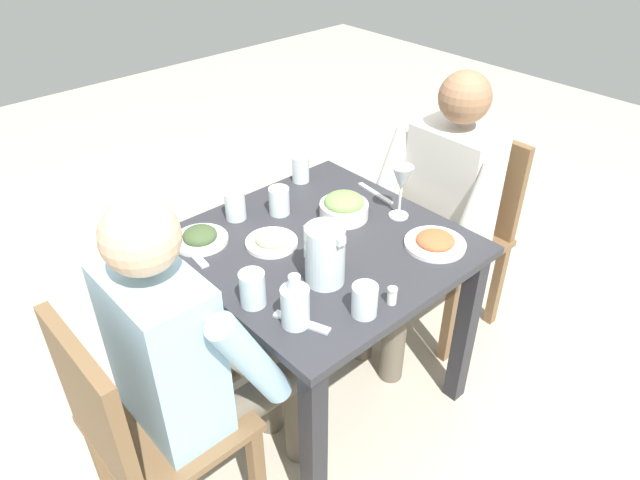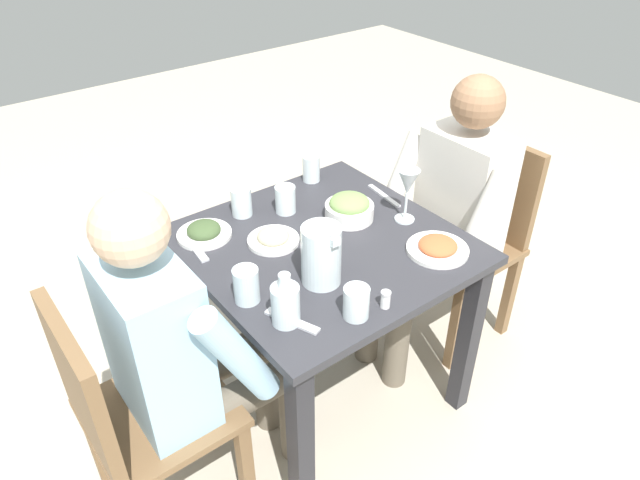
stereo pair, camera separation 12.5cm
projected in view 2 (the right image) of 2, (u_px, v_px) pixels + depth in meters
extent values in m
plane|color=#B7AD99|center=(323.00, 388.00, 2.33)|extent=(8.00, 8.00, 0.00)
cube|color=#2D2D33|center=(324.00, 246.00, 1.94)|extent=(0.85, 0.85, 0.03)
cube|color=#232328|center=(468.00, 338.00, 2.08)|extent=(0.06, 0.06, 0.68)
cube|color=#232328|center=(338.00, 244.00, 2.57)|extent=(0.06, 0.06, 0.68)
cube|color=#232328|center=(301.00, 446.00, 1.71)|extent=(0.06, 0.06, 0.68)
cube|color=#232328|center=(186.00, 313.00, 2.20)|extent=(0.06, 0.06, 0.68)
cube|color=brown|center=(509.00, 294.00, 2.49)|extent=(0.04, 0.04, 0.42)
cube|color=brown|center=(449.00, 257.00, 2.71)|extent=(0.04, 0.04, 0.42)
cube|color=brown|center=(455.00, 328.00, 2.32)|extent=(0.04, 0.04, 0.42)
cube|color=brown|center=(396.00, 285.00, 2.54)|extent=(0.04, 0.04, 0.42)
cube|color=brown|center=(459.00, 248.00, 2.39)|extent=(0.40, 0.40, 0.03)
cube|color=brown|center=(496.00, 187.00, 2.35)|extent=(0.38, 0.04, 0.42)
cube|color=brown|center=(99.00, 450.00, 1.85)|extent=(0.04, 0.04, 0.42)
cube|color=brown|center=(195.00, 399.00, 2.02)|extent=(0.04, 0.04, 0.42)
cube|color=brown|center=(246.00, 468.00, 1.80)|extent=(0.04, 0.04, 0.42)
cube|color=brown|center=(160.00, 412.00, 1.70)|extent=(0.40, 0.40, 0.03)
cube|color=brown|center=(81.00, 390.00, 1.48)|extent=(0.38, 0.04, 0.42)
cube|color=silver|center=(463.00, 194.00, 2.23)|extent=(0.32, 0.20, 0.50)
sphere|color=#936B4C|center=(478.00, 102.00, 2.02)|extent=(0.19, 0.19, 0.19)
cylinder|color=#665B4C|center=(437.00, 281.00, 2.23)|extent=(0.11, 0.38, 0.11)
cylinder|color=#665B4C|center=(397.00, 339.00, 2.25)|extent=(0.10, 0.10, 0.45)
cylinder|color=silver|center=(482.00, 223.00, 2.01)|extent=(0.08, 0.23, 0.37)
cylinder|color=#665B4C|center=(406.00, 261.00, 2.34)|extent=(0.11, 0.38, 0.11)
cylinder|color=#665B4C|center=(368.00, 316.00, 2.36)|extent=(0.10, 0.10, 0.45)
cylinder|color=silver|center=(401.00, 179.00, 2.27)|extent=(0.08, 0.23, 0.37)
cube|color=#9EC6E0|center=(155.00, 343.00, 1.57)|extent=(0.32, 0.20, 0.50)
sphere|color=#DBB28E|center=(130.00, 228.00, 1.36)|extent=(0.19, 0.19, 0.19)
cylinder|color=#665B4C|center=(213.00, 365.00, 1.88)|extent=(0.11, 0.38, 0.11)
cylinder|color=#665B4C|center=(266.00, 379.00, 2.08)|extent=(0.10, 0.10, 0.45)
cylinder|color=#9EC6E0|center=(169.00, 279.00, 1.75)|extent=(0.08, 0.23, 0.37)
cylinder|color=#665B4C|center=(240.00, 398.00, 1.76)|extent=(0.11, 0.38, 0.11)
cylinder|color=#665B4C|center=(293.00, 409.00, 1.97)|extent=(0.10, 0.10, 0.45)
cylinder|color=#9EC6E0|center=(238.00, 356.00, 1.49)|extent=(0.08, 0.23, 0.37)
cylinder|color=silver|center=(321.00, 255.00, 1.71)|extent=(0.12, 0.12, 0.19)
cube|color=silver|center=(306.00, 241.00, 1.75)|extent=(0.02, 0.02, 0.11)
cube|color=silver|center=(333.00, 240.00, 1.62)|extent=(0.04, 0.03, 0.02)
cylinder|color=white|center=(349.00, 211.00, 2.04)|extent=(0.17, 0.17, 0.05)
ellipsoid|color=#759951|center=(350.00, 203.00, 2.02)|extent=(0.14, 0.14, 0.06)
cylinder|color=white|center=(204.00, 234.00, 1.96)|extent=(0.18, 0.18, 0.01)
ellipsoid|color=#3D512D|center=(204.00, 230.00, 1.95)|extent=(0.11, 0.11, 0.05)
cylinder|color=white|center=(273.00, 240.00, 1.93)|extent=(0.17, 0.17, 0.01)
ellipsoid|color=#B7AD89|center=(273.00, 236.00, 1.92)|extent=(0.11, 0.11, 0.05)
cylinder|color=white|center=(437.00, 250.00, 1.88)|extent=(0.20, 0.20, 0.01)
ellipsoid|color=#CC5B33|center=(438.00, 245.00, 1.87)|extent=(0.13, 0.13, 0.04)
cylinder|color=silver|center=(285.00, 199.00, 2.06)|extent=(0.07, 0.07, 0.10)
cylinder|color=silver|center=(241.00, 202.00, 2.04)|extent=(0.07, 0.07, 0.10)
cylinder|color=silver|center=(356.00, 302.00, 1.60)|extent=(0.07, 0.07, 0.10)
cylinder|color=silver|center=(311.00, 168.00, 2.25)|extent=(0.07, 0.07, 0.10)
cylinder|color=silver|center=(246.00, 285.00, 1.66)|extent=(0.07, 0.07, 0.11)
cylinder|color=silver|center=(404.00, 219.00, 2.04)|extent=(0.07, 0.07, 0.01)
cylinder|color=silver|center=(406.00, 206.00, 2.01)|extent=(0.01, 0.01, 0.10)
cone|color=silver|center=(408.00, 182.00, 1.96)|extent=(0.08, 0.08, 0.09)
cylinder|color=silver|center=(286.00, 305.00, 1.58)|extent=(0.08, 0.08, 0.12)
cylinder|color=white|center=(286.00, 312.00, 1.59)|extent=(0.07, 0.07, 0.07)
cylinder|color=silver|center=(284.00, 281.00, 1.53)|extent=(0.03, 0.03, 0.04)
cylinder|color=white|center=(385.00, 301.00, 1.65)|extent=(0.03, 0.03, 0.04)
cylinder|color=#B2B2B7|center=(386.00, 293.00, 1.63)|extent=(0.03, 0.03, 0.01)
cube|color=silver|center=(292.00, 321.00, 1.61)|extent=(0.17, 0.09, 0.01)
cube|color=silver|center=(384.00, 196.00, 2.17)|extent=(0.19, 0.04, 0.01)
cube|color=silver|center=(195.00, 248.00, 1.90)|extent=(0.17, 0.04, 0.01)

